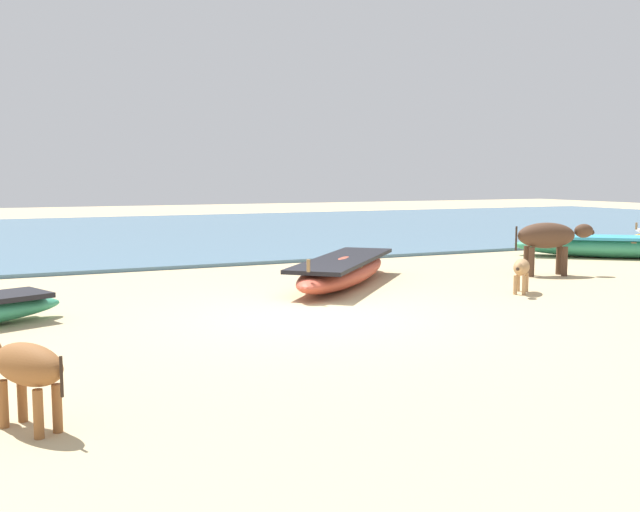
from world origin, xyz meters
TOP-DOWN VIEW (x-y plane):
  - ground at (0.00, 0.00)m, footprint 80.00×80.00m
  - sea_water at (0.00, 16.03)m, footprint 60.00×20.00m
  - fishing_boat_0 at (1.71, 2.55)m, footprint 3.79×4.02m
  - fishing_boat_3 at (9.81, 3.71)m, footprint 4.42×3.85m
  - calf_near_tan at (4.02, 0.36)m, footprint 0.78×0.74m
  - calf_far_brown at (-4.07, -3.27)m, footprint 0.74×1.00m
  - cow_second_adult_dark at (6.04, 1.91)m, footprint 1.62×0.84m

SIDE VIEW (x-z plane):
  - ground at x=0.00m, z-range 0.00..0.00m
  - sea_water at x=0.00m, z-range 0.00..0.08m
  - fishing_boat_0 at x=1.71m, z-range -0.08..0.63m
  - fishing_boat_3 at x=9.81m, z-range -0.08..0.66m
  - calf_near_tan at x=4.02m, z-range 0.13..0.73m
  - calf_far_brown at x=-4.07m, z-range 0.15..0.86m
  - cow_second_adult_dark at x=6.04m, z-range 0.24..1.31m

